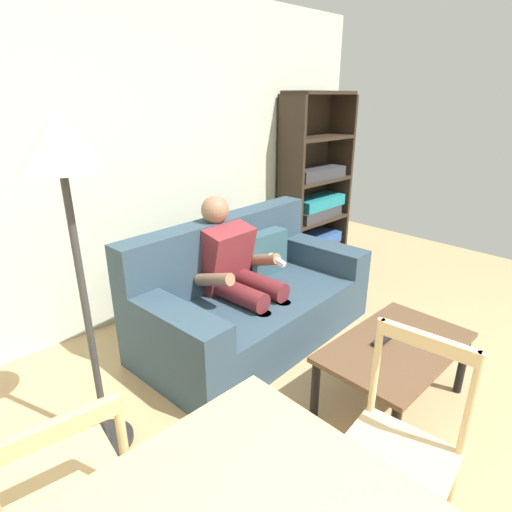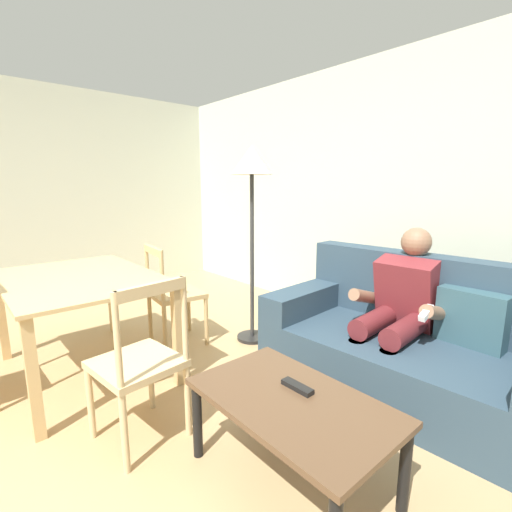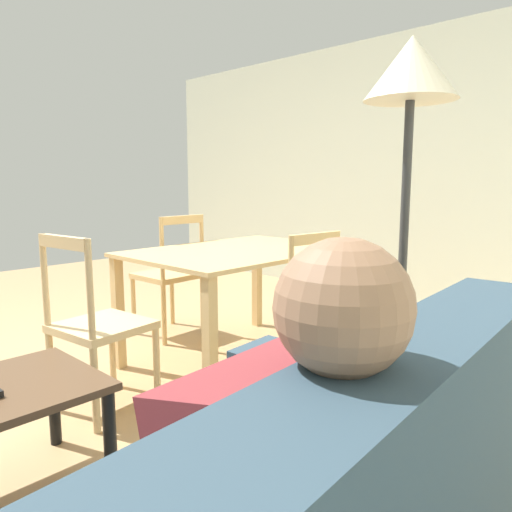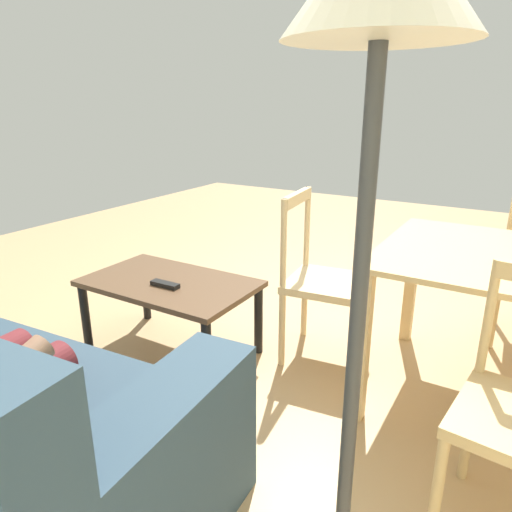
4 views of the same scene
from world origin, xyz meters
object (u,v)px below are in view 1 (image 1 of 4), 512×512
bookshelf (314,197)px  dining_chair_near_wall (63,492)px  couch (249,297)px  tv_remote (382,340)px  dining_chair_facing_couch (397,454)px  coffee_table (396,353)px  person_lounging (237,272)px  floor_lamp (64,179)px

bookshelf → dining_chair_near_wall: (-3.42, -1.59, -0.27)m
couch → dining_chair_near_wall: (-1.73, -0.86, 0.13)m
couch → bookshelf: 1.88m
tv_remote → dining_chair_facing_couch: (-0.71, -0.48, 0.00)m
couch → tv_remote: bearing=-89.7°
coffee_table → tv_remote: bearing=116.1°
person_lounging → bookshelf: size_ratio=0.60×
tv_remote → floor_lamp: bearing=56.1°
person_lounging → floor_lamp: bearing=-166.4°
coffee_table → tv_remote: 0.11m
dining_chair_near_wall → floor_lamp: bearing=56.2°
person_lounging → dining_chair_near_wall: bearing=-151.6°
couch → bookshelf: (1.69, 0.73, 0.40)m
dining_chair_near_wall → floor_lamp: size_ratio=0.52×
bookshelf → floor_lamp: (-3.03, -1.00, 0.74)m
person_lounging → coffee_table: size_ratio=1.16×
coffee_table → floor_lamp: bearing=146.0°
tv_remote → dining_chair_facing_couch: bearing=122.5°
tv_remote → bookshelf: bearing=-43.5°
coffee_table → dining_chair_near_wall: (-1.77, 0.35, 0.07)m
person_lounging → bookshelf: bookshelf is taller
person_lounging → bookshelf: bearing=21.5°
couch → person_lounging: 0.26m
bookshelf → floor_lamp: bearing=-161.7°
dining_chair_facing_couch → person_lounging: bearing=69.8°
tv_remote → bookshelf: 2.53m
couch → person_lounging: size_ratio=1.73×
tv_remote → floor_lamp: (-1.35, 0.86, 1.01)m
tv_remote → floor_lamp: 1.89m
person_lounging → coffee_table: bearing=-83.3°
coffee_table → dining_chair_near_wall: dining_chair_near_wall is taller
bookshelf → dining_chair_near_wall: bearing=-155.1°
couch → dining_chair_near_wall: bearing=-153.6°
bookshelf → floor_lamp: bookshelf is taller
dining_chair_facing_couch → floor_lamp: floor_lamp is taller
bookshelf → floor_lamp: size_ratio=1.06×
tv_remote → coffee_table: bearing=-155.3°
coffee_table → dining_chair_facing_couch: bearing=-151.6°
person_lounging → dining_chair_near_wall: person_lounging is taller
bookshelf → dining_chair_facing_couch: size_ratio=1.98×
bookshelf → floor_lamp: 3.28m
bookshelf → dining_chair_near_wall: 3.78m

